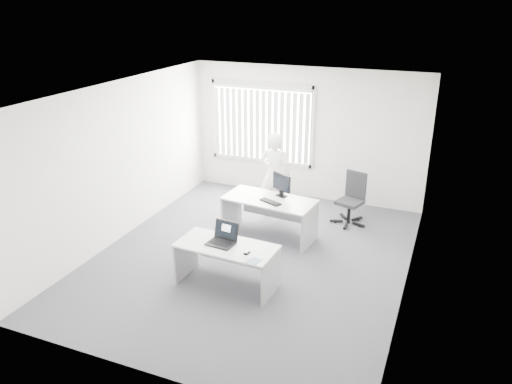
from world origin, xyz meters
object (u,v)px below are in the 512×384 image
at_px(person, 275,176).
at_px(desk_near, 227,256).
at_px(monitor, 282,185).
at_px(office_chair, 350,208).
at_px(laptop, 220,235).
at_px(desk_far, 269,209).

bearing_deg(person, desk_near, 94.66).
bearing_deg(monitor, office_chair, 67.27).
relative_size(office_chair, monitor, 2.37).
bearing_deg(laptop, desk_far, 93.00).
xyz_separation_m(person, monitor, (0.38, -0.67, 0.09)).
height_order(laptop, monitor, monitor).
distance_m(person, laptop, 2.67).
xyz_separation_m(desk_far, monitor, (0.16, 0.20, 0.42)).
height_order(desk_far, person, person).
bearing_deg(office_chair, laptop, -96.58).
bearing_deg(monitor, desk_far, -102.06).
xyz_separation_m(person, laptop, (0.13, -2.67, -0.03)).
xyz_separation_m(office_chair, monitor, (-1.08, -0.95, 0.64)).
bearing_deg(desk_far, laptop, -86.86).
height_order(office_chair, person, person).
bearing_deg(person, office_chair, -169.33).
bearing_deg(person, desk_far, 104.36).
relative_size(desk_near, laptop, 3.82).
relative_size(desk_far, person, 0.99).
height_order(office_chair, monitor, monitor).
xyz_separation_m(desk_near, person, (-0.22, 2.66, 0.37)).
xyz_separation_m(desk_near, monitor, (0.16, 1.99, 0.47)).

